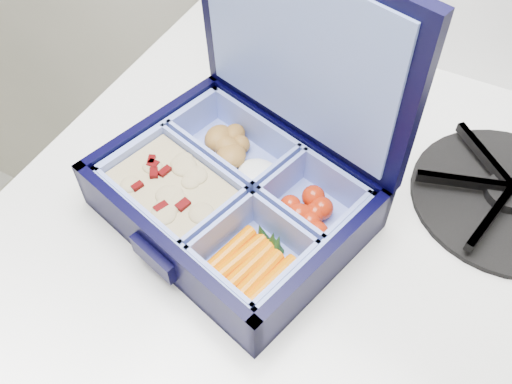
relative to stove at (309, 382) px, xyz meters
The scene contains 5 objects.
stove is the anchor object (origin of this frame).
bento_box 0.53m from the stove, 150.82° to the right, with size 0.24×0.18×0.06m, color black, non-canonical shape.
burner_grate 0.53m from the stove, 32.57° to the left, with size 0.19×0.19×0.03m, color black.
burner_grate_rear 0.58m from the stove, 129.98° to the left, with size 0.16×0.16×0.02m, color black.
fork 0.50m from the stove, 133.12° to the left, with size 0.02×0.18×0.01m, color #AAAAAA, non-canonical shape.
Camera 1 is at (-0.08, 1.33, 1.41)m, focal length 38.00 mm.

